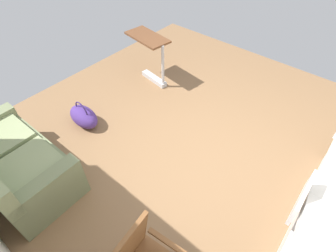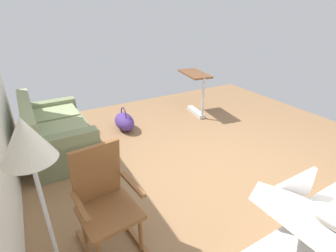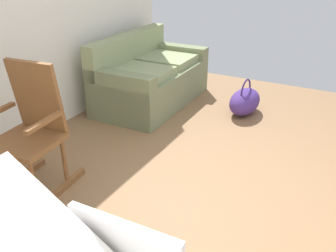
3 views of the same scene
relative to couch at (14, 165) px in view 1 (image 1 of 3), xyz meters
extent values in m
plane|color=olive|center=(-1.60, -1.78, -0.31)|extent=(6.27, 6.27, 0.00)
cube|color=silver|center=(-2.84, -1.60, 0.32)|extent=(0.05, 0.56, 0.28)
cylinder|color=black|center=(-2.96, -2.70, -0.26)|extent=(0.10, 0.10, 0.10)
cube|color=#737D57|center=(0.00, -0.03, -0.08)|extent=(1.62, 0.88, 0.45)
cube|color=gray|center=(-0.37, -0.08, 0.18)|extent=(0.68, 0.66, 0.10)
cube|color=#737D57|center=(-0.71, -0.05, -0.01)|extent=(0.20, 0.85, 0.60)
cylinder|color=brown|center=(-1.93, -0.34, -0.06)|extent=(0.04, 0.04, 0.40)
cube|color=brown|center=(-1.93, -0.15, 0.44)|extent=(0.17, 0.44, 0.60)
cube|color=brown|center=(-2.12, -0.40, 0.36)|extent=(0.39, 0.09, 0.03)
cube|color=#B2B5BA|center=(0.19, -2.74, -0.27)|extent=(0.61, 0.20, 0.08)
cylinder|color=black|center=(-0.06, -2.71, -0.28)|extent=(0.07, 0.07, 0.06)
cylinder|color=black|center=(0.45, -2.78, -0.28)|extent=(0.07, 0.07, 0.06)
cylinder|color=#B2B5BA|center=(-0.06, -2.71, 0.14)|extent=(0.05, 0.05, 0.74)
cube|color=brown|center=(0.33, -2.76, 0.51)|extent=(0.85, 0.51, 0.04)
ellipsoid|color=#472D7A|center=(0.23, -1.17, -0.16)|extent=(0.57, 0.34, 0.30)
torus|color=#312055|center=(0.23, -1.17, -0.03)|extent=(0.30, 0.03, 0.30)
camera|label=1|loc=(-2.69, 0.26, 2.63)|focal=28.15mm
camera|label=2|loc=(-3.81, 0.19, 1.77)|focal=27.01mm
camera|label=3|loc=(-3.81, -2.34, 1.48)|focal=39.64mm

